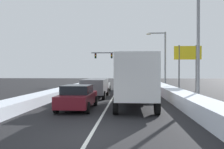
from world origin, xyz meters
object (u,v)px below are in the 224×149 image
at_px(roadside_sign_right, 188,58).
at_px(suv_green_right_lane_third, 130,82).
at_px(suv_gray_center_lane_second, 95,86).
at_px(traffic_light_gantry, 127,59).
at_px(sedan_maroon_center_lane_nearest, 78,97).
at_px(street_lamp_right_mid, 162,55).
at_px(sedan_red_right_lane_second, 129,87).
at_px(street_lamp_right_near, 193,37).
at_px(sedan_silver_center_lane_third, 101,85).
at_px(box_truck_right_lane_nearest, 135,79).

bearing_deg(roadside_sign_right, suv_green_right_lane_third, 164.11).
distance_m(suv_gray_center_lane_second, traffic_light_gantry, 22.84).
bearing_deg(sedan_maroon_center_lane_nearest, street_lamp_right_mid, 65.19).
xyz_separation_m(sedan_red_right_lane_second, suv_green_right_lane_third, (0.08, 6.23, 0.25)).
bearing_deg(street_lamp_right_near, sedan_red_right_lane_second, 124.26).
bearing_deg(sedan_silver_center_lane_third, sedan_maroon_center_lane_nearest, -89.91).
bearing_deg(traffic_light_gantry, street_lamp_right_mid, -68.78).
bearing_deg(traffic_light_gantry, roadside_sign_right, -64.74).
xyz_separation_m(sedan_red_right_lane_second, sedan_silver_center_lane_third, (-3.31, 3.09, 0.00)).
bearing_deg(sedan_red_right_lane_second, traffic_light_gantry, 91.00).
xyz_separation_m(suv_green_right_lane_third, sedan_silver_center_lane_third, (-3.39, -3.14, -0.25)).
height_order(suv_gray_center_lane_second, traffic_light_gantry, traffic_light_gantry).
bearing_deg(roadside_sign_right, street_lamp_right_near, -102.54).
xyz_separation_m(suv_green_right_lane_third, roadside_sign_right, (6.83, -1.94, 3.00)).
xyz_separation_m(sedan_red_right_lane_second, street_lamp_right_near, (4.49, -6.59, 4.04)).
distance_m(sedan_maroon_center_lane_nearest, traffic_light_gantry, 29.31).
xyz_separation_m(sedan_red_right_lane_second, suv_gray_center_lane_second, (-3.11, -2.71, 0.25)).
bearing_deg(sedan_maroon_center_lane_nearest, suv_green_right_lane_third, 77.71).
relative_size(suv_gray_center_lane_second, street_lamp_right_mid, 0.64).
bearing_deg(box_truck_right_lane_nearest, street_lamp_right_near, 23.58).
bearing_deg(traffic_light_gantry, suv_green_right_lane_third, -88.19).
bearing_deg(suv_green_right_lane_third, sedan_red_right_lane_second, -90.74).
xyz_separation_m(suv_gray_center_lane_second, street_lamp_right_near, (7.60, -3.88, 3.79)).
height_order(suv_gray_center_lane_second, street_lamp_right_near, street_lamp_right_near).
height_order(box_truck_right_lane_nearest, roadside_sign_right, roadside_sign_right).
xyz_separation_m(box_truck_right_lane_nearest, traffic_light_gantry, (-0.64, 28.08, 2.82)).
xyz_separation_m(street_lamp_right_near, roadside_sign_right, (2.42, 10.88, -0.78)).
xyz_separation_m(suv_green_right_lane_third, street_lamp_right_near, (4.41, -12.82, 3.79)).
bearing_deg(traffic_light_gantry, box_truck_right_lane_nearest, -88.69).
relative_size(sedan_maroon_center_lane_nearest, street_lamp_right_mid, 0.59).
height_order(sedan_red_right_lane_second, traffic_light_gantry, traffic_light_gantry).
bearing_deg(street_lamp_right_mid, suv_gray_center_lane_second, -126.60).
distance_m(sedan_silver_center_lane_third, traffic_light_gantry, 17.29).
bearing_deg(suv_green_right_lane_third, sedan_silver_center_lane_third, -137.16).
bearing_deg(street_lamp_right_near, box_truck_right_lane_nearest, -156.42).
xyz_separation_m(sedan_red_right_lane_second, traffic_light_gantry, (-0.34, 19.65, 3.96)).
relative_size(sedan_maroon_center_lane_nearest, sedan_silver_center_lane_third, 1.00).
relative_size(box_truck_right_lane_nearest, traffic_light_gantry, 0.68).
xyz_separation_m(sedan_red_right_lane_second, sedan_maroon_center_lane_nearest, (-3.29, -9.24, 0.00)).
height_order(sedan_maroon_center_lane_nearest, roadside_sign_right, roadside_sign_right).
distance_m(box_truck_right_lane_nearest, suv_gray_center_lane_second, 6.71).
distance_m(sedan_red_right_lane_second, suv_green_right_lane_third, 6.23).
distance_m(street_lamp_right_near, roadside_sign_right, 11.17).
bearing_deg(street_lamp_right_near, suv_gray_center_lane_second, 152.96).
bearing_deg(suv_green_right_lane_third, sedan_maroon_center_lane_nearest, -102.29).
relative_size(suv_green_right_lane_third, sedan_silver_center_lane_third, 1.09).
height_order(box_truck_right_lane_nearest, suv_gray_center_lane_second, box_truck_right_lane_nearest).
relative_size(suv_green_right_lane_third, sedan_maroon_center_lane_nearest, 1.09).
height_order(box_truck_right_lane_nearest, sedan_red_right_lane_second, box_truck_right_lane_nearest).
height_order(suv_green_right_lane_third, roadside_sign_right, roadside_sign_right).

